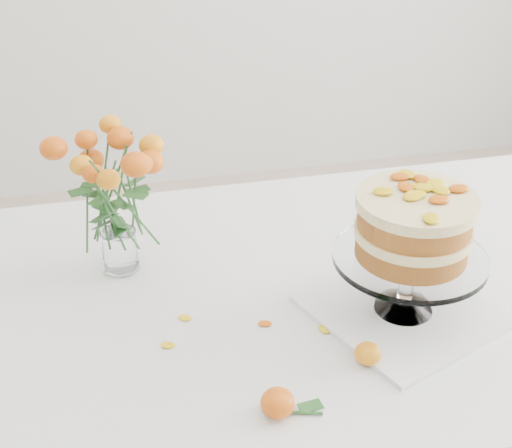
{
  "coord_description": "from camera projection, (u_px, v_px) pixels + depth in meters",
  "views": [
    {
      "loc": [
        -0.37,
        -1.1,
        1.58
      ],
      "look_at": [
        -0.11,
        0.01,
        0.91
      ],
      "focal_mm": 50.0,
      "sensor_mm": 36.0,
      "label": 1
    }
  ],
  "objects": [
    {
      "name": "loose_rose_far",
      "position": [
        278.0,
        403.0,
        1.1
      ],
      "size": [
        0.1,
        0.05,
        0.05
      ],
      "rotation": [
        0.0,
        0.0,
        -0.28
      ],
      "color": "#DB440A",
      "rests_on": "table"
    },
    {
      "name": "loose_rose_near",
      "position": [
        368.0,
        353.0,
        1.2
      ],
      "size": [
        0.08,
        0.05,
        0.04
      ],
      "rotation": [
        0.0,
        0.0,
        0.19
      ],
      "color": "#FFA116",
      "rests_on": "table"
    },
    {
      "name": "stray_petal_b",
      "position": [
        324.0,
        330.0,
        1.29
      ],
      "size": [
        0.03,
        0.02,
        0.0
      ],
      "primitive_type": "ellipsoid",
      "color": "yellow",
      "rests_on": "table"
    },
    {
      "name": "stray_petal_d",
      "position": [
        185.0,
        318.0,
        1.31
      ],
      "size": [
        0.03,
        0.02,
        0.0
      ],
      "primitive_type": "ellipsoid",
      "color": "yellow",
      "rests_on": "table"
    },
    {
      "name": "stray_petal_a",
      "position": [
        265.0,
        324.0,
        1.3
      ],
      "size": [
        0.03,
        0.02,
        0.0
      ],
      "primitive_type": "ellipsoid",
      "color": "yellow",
      "rests_on": "table"
    },
    {
      "name": "napkin",
      "position": [
        403.0,
        310.0,
        1.33
      ],
      "size": [
        0.39,
        0.39,
        0.01
      ],
      "primitive_type": "cube",
      "rotation": [
        0.0,
        0.0,
        0.38
      ],
      "color": "white",
      "rests_on": "table"
    },
    {
      "name": "cake_stand",
      "position": [
        413.0,
        232.0,
        1.24
      ],
      "size": [
        0.28,
        0.28,
        0.25
      ],
      "rotation": [
        0.0,
        0.0,
        -0.13
      ],
      "color": "white",
      "rests_on": "napkin"
    },
    {
      "name": "stray_petal_e",
      "position": [
        168.0,
        345.0,
        1.25
      ],
      "size": [
        0.03,
        0.02,
        0.0
      ],
      "primitive_type": "ellipsoid",
      "color": "yellow",
      "rests_on": "table"
    },
    {
      "name": "rose_vase",
      "position": [
        111.0,
        177.0,
        1.35
      ],
      "size": [
        0.27,
        0.27,
        0.36
      ],
      "rotation": [
        0.0,
        0.0,
        -0.15
      ],
      "color": "white",
      "rests_on": "table"
    },
    {
      "name": "table",
      "position": [
        310.0,
        318.0,
        1.45
      ],
      "size": [
        1.43,
        0.93,
        0.76
      ],
      "color": "tan",
      "rests_on": "ground"
    },
    {
      "name": "stray_petal_c",
      "position": [
        352.0,
        340.0,
        1.26
      ],
      "size": [
        0.03,
        0.02,
        0.0
      ],
      "primitive_type": "ellipsoid",
      "color": "yellow",
      "rests_on": "table"
    }
  ]
}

